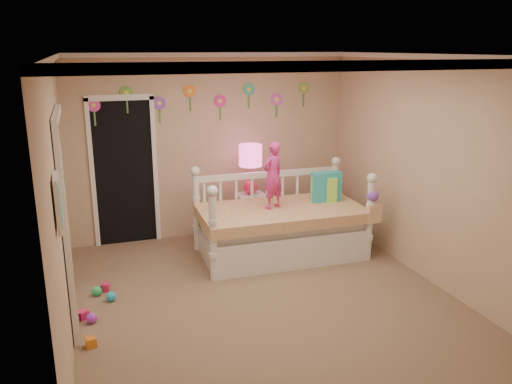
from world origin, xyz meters
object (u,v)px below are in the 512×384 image
object	(u,v)px
child	(273,175)
table_lamp	(250,162)
nightstand	(251,216)
daybed	(281,212)

from	to	relation	value
child	table_lamp	world-z (taller)	child
child	nightstand	distance (m)	1.04
daybed	table_lamp	world-z (taller)	table_lamp
daybed	child	xyz separation A→B (m)	(-0.11, 0.02, 0.50)
child	table_lamp	bearing A→B (deg)	-108.80
child	nightstand	xyz separation A→B (m)	(-0.07, 0.70, -0.76)
child	nightstand	world-z (taller)	child
daybed	child	world-z (taller)	child
table_lamp	daybed	bearing A→B (deg)	-75.95
daybed	table_lamp	size ratio (longest dim) A/B	3.05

